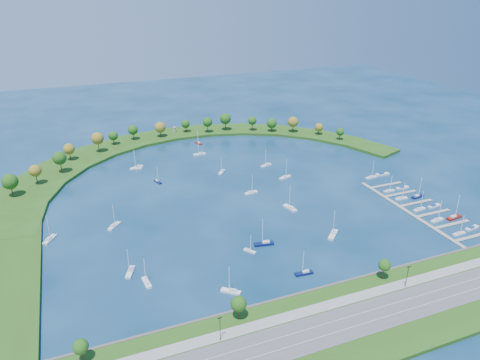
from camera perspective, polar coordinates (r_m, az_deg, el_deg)
name	(u,v)px	position (r m, az deg, el deg)	size (l,w,h in m)	color
ground	(235,190)	(269.55, -0.60, -1.34)	(700.00, 700.00, 0.00)	#082B45
south_shoreline	(355,320)	(177.90, 14.49, -16.96)	(420.00, 43.10, 11.60)	#284A13
breakwater	(144,171)	(301.70, -12.22, 1.16)	(286.74, 247.64, 2.00)	#284A13
breakwater_trees	(171,135)	(338.48, -8.87, 5.69)	(240.35, 88.42, 15.09)	#382314
harbor_tower	(175,130)	(372.29, -8.39, 6.41)	(2.60, 2.60, 4.70)	gray
dock_system	(418,209)	(265.93, 21.90, -3.50)	(24.28, 82.00, 1.60)	gray
moored_boat_0	(304,272)	(197.78, 8.22, -11.66)	(8.27, 2.97, 11.92)	#0B1445
moored_boat_1	(147,282)	(194.44, -11.91, -12.68)	(3.14, 8.36, 12.00)	silver
moored_boat_2	(264,243)	(215.63, 3.11, -8.09)	(9.88, 4.35, 14.04)	#0B1445
moored_boat_3	(158,181)	(284.60, -10.52, -0.15)	(4.01, 7.31, 10.36)	#0B1445
moored_boat_4	(250,250)	(210.37, 1.24, -9.00)	(5.03, 6.11, 9.18)	silver
moored_boat_5	(137,168)	(307.84, -13.13, 1.51)	(6.70, 2.88, 9.54)	silver
moored_boat_6	(137,167)	(309.16, -13.13, 1.63)	(9.57, 5.76, 13.60)	silver
moored_boat_7	(130,271)	(202.15, -13.91, -11.31)	(5.55, 8.88, 12.67)	silver
moored_boat_8	(222,171)	(294.57, -2.35, 1.12)	(6.63, 7.53, 11.58)	silver
moored_boat_9	(114,225)	(238.89, -15.86, -5.63)	(7.60, 8.24, 12.89)	silver
moored_boat_10	(290,208)	(248.90, 6.46, -3.53)	(4.78, 9.83, 13.93)	silver
moored_boat_11	(50,239)	(237.52, -23.24, -6.97)	(6.88, 9.08, 13.34)	silver
moored_boat_12	(199,143)	(349.48, -5.34, 4.78)	(4.73, 7.47, 10.66)	maroon
moored_boat_13	(333,234)	(227.25, 11.86, -6.80)	(9.05, 8.79, 14.49)	silver
moored_boat_14	(285,177)	(287.30, 5.82, 0.40)	(8.97, 4.75, 12.70)	silver
moored_boat_15	(251,192)	(265.32, 1.44, -1.56)	(8.31, 3.38, 11.87)	silver
moored_boat_16	(231,291)	(185.88, -1.16, -14.03)	(7.88, 7.20, 12.28)	silver
moored_boat_17	(200,154)	(326.25, -5.21, 3.38)	(9.29, 3.37, 13.38)	silver
moored_boat_18	(266,165)	(305.46, 3.38, 1.96)	(8.71, 4.79, 12.34)	silver
docked_boat_0	(459,233)	(248.96, 26.32, -6.13)	(7.25, 2.29, 10.54)	silver
docked_boat_1	(472,228)	(257.37, 27.63, -5.47)	(8.73, 3.55, 1.73)	silver
docked_boat_2	(437,220)	(257.39, 23.99, -4.67)	(8.32, 3.34, 11.89)	silver
docked_boat_3	(454,217)	(263.85, 25.79, -4.30)	(9.58, 3.75, 13.72)	maroon
docked_boat_4	(420,209)	(265.39, 22.05, -3.46)	(8.01, 3.24, 11.44)	silver
docked_boat_5	(434,206)	(272.52, 23.64, -3.07)	(8.49, 3.37, 1.68)	silver
docked_boat_6	(401,198)	(274.88, 20.01, -2.17)	(7.59, 2.62, 10.96)	silver
docked_boat_7	(418,196)	(280.56, 21.84, -1.92)	(8.74, 3.74, 12.45)	#0B1445
docked_boat_8	(389,190)	(282.22, 18.59, -1.27)	(7.07, 2.03, 10.37)	silver
docked_boat_9	(402,188)	(289.24, 20.11, -0.93)	(8.40, 2.36, 1.71)	silver
docked_boat_10	(371,177)	(298.03, 16.48, 0.38)	(8.20, 2.97, 11.80)	silver
docked_boat_11	(382,174)	(305.13, 17.79, 0.73)	(9.62, 3.33, 1.93)	silver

